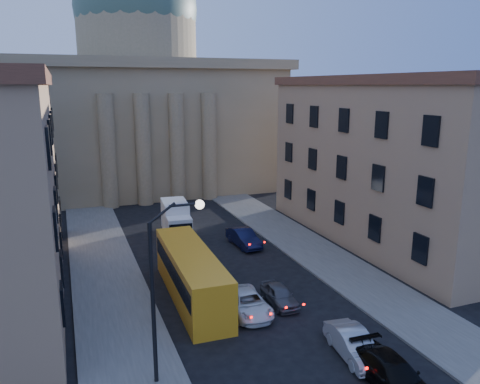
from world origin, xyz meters
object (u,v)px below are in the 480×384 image
object	(u,v)px
city_bus	(191,273)
car_right_near	(353,344)
box_truck	(176,220)
street_lamp	(164,278)

from	to	relation	value
city_bus	car_right_near	bearing A→B (deg)	-56.73
city_bus	box_truck	xyz separation A→B (m)	(2.18, 13.51, -0.27)
street_lamp	box_truck	bearing A→B (deg)	75.53
car_right_near	city_bus	world-z (taller)	city_bus
car_right_near	city_bus	distance (m)	11.55
car_right_near	box_truck	bearing A→B (deg)	105.93
car_right_near	city_bus	bearing A→B (deg)	128.24
city_bus	box_truck	bearing A→B (deg)	82.34
street_lamp	city_bus	bearing A→B (deg)	67.54
box_truck	city_bus	bearing A→B (deg)	-93.99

